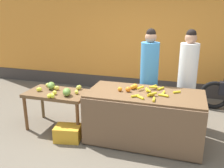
# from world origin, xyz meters

# --- Properties ---
(ground_plane) EXTENTS (24.00, 24.00, 0.00)m
(ground_plane) POSITION_xyz_m (0.00, 0.00, 0.00)
(ground_plane) COLOR #665B4C
(market_wall_back) EXTENTS (9.81, 0.23, 3.00)m
(market_wall_back) POSITION_xyz_m (0.00, 2.61, 1.47)
(market_wall_back) COLOR orange
(market_wall_back) RESTS_ON ground
(fruit_stall_counter) EXTENTS (1.90, 0.93, 0.87)m
(fruit_stall_counter) POSITION_xyz_m (0.37, -0.01, 0.43)
(fruit_stall_counter) COLOR brown
(fruit_stall_counter) RESTS_ON ground
(side_table_wooden) EXTENTS (1.16, 0.66, 0.71)m
(side_table_wooden) POSITION_xyz_m (-1.27, 0.00, 0.62)
(side_table_wooden) COLOR brown
(side_table_wooden) RESTS_ON ground
(banana_bunch_pile) EXTENTS (0.74, 0.71, 0.07)m
(banana_bunch_pile) POSITION_xyz_m (0.51, -0.01, 0.90)
(banana_bunch_pile) COLOR gold
(banana_bunch_pile) RESTS_ON fruit_stall_counter
(orange_pile) EXTENTS (0.30, 0.29, 0.09)m
(orange_pile) POSITION_xyz_m (0.10, 0.05, 0.91)
(orange_pile) COLOR orange
(orange_pile) RESTS_ON fruit_stall_counter
(mango_papaya_pile) EXTENTS (0.85, 0.68, 0.14)m
(mango_papaya_pile) POSITION_xyz_m (-1.25, -0.00, 0.77)
(mango_papaya_pile) COLOR #DCDE42
(mango_papaya_pile) RESTS_ON side_table_wooden
(vendor_woman_blue_shirt) EXTENTS (0.34, 0.34, 1.85)m
(vendor_woman_blue_shirt) POSITION_xyz_m (0.32, 0.70, 0.94)
(vendor_woman_blue_shirt) COLOR #33333D
(vendor_woman_blue_shirt) RESTS_ON ground
(vendor_woman_white_shirt) EXTENTS (0.34, 0.34, 1.85)m
(vendor_woman_white_shirt) POSITION_xyz_m (1.02, 0.80, 0.93)
(vendor_woman_white_shirt) COLOR #33333D
(vendor_woman_white_shirt) RESTS_ON ground
(produce_crate) EXTENTS (0.49, 0.40, 0.26)m
(produce_crate) POSITION_xyz_m (-0.88, -0.40, 0.13)
(produce_crate) COLOR gold
(produce_crate) RESTS_ON ground
(produce_sack) EXTENTS (0.46, 0.43, 0.59)m
(produce_sack) POSITION_xyz_m (-0.44, 0.80, 0.30)
(produce_sack) COLOR tan
(produce_sack) RESTS_ON ground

